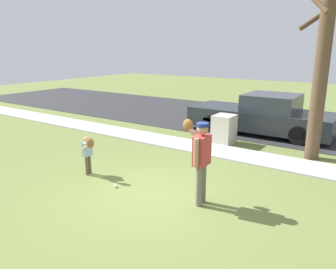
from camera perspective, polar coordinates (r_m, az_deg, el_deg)
The scene contains 9 objects.
ground_plane at distance 10.07m, azimuth 9.56°, elevation -3.36°, with size 48.00×48.00×0.00m, color olive.
sidewalk_strip at distance 10.15m, azimuth 9.81°, elevation -3.05°, with size 36.00×1.20×0.06m, color beige.
road_surface at distance 14.72m, azimuth 17.96°, elevation 1.93°, with size 36.00×6.80×0.02m, color #2D2D30.
person_adult at distance 6.54m, azimuth 5.65°, elevation -3.39°, with size 0.71×0.61×1.71m.
person_child at distance 8.33m, azimuth -13.72°, elevation -2.61°, with size 0.46×0.39×1.04m.
baseball at distance 7.71m, azimuth -9.09°, elevation -8.84°, with size 0.07×0.07×0.07m, color white.
utility_cabinet at distance 11.08m, azimuth 9.74°, elevation 0.90°, with size 0.64×0.74×0.97m, color beige.
street_tree_near at distance 9.95m, azimuth 25.39°, elevation 12.26°, with size 1.85×1.88×5.47m.
parked_pickup_dark at distance 12.69m, azimuth 16.11°, elevation 3.17°, with size 5.20×1.95×1.48m.
Camera 1 is at (3.92, -5.25, 3.10)m, focal length 34.98 mm.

